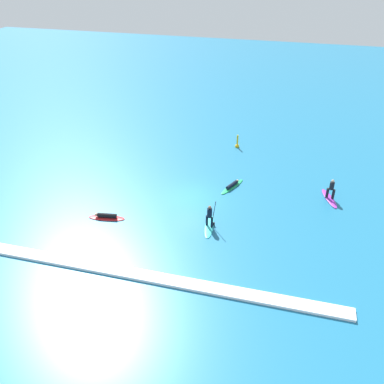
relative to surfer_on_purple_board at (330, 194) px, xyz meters
name	(u,v)px	position (x,y,z in m)	size (l,w,h in m)	color
ground_plane	(192,197)	(-10.52, -2.50, -0.47)	(120.00, 120.00, 0.00)	#1E6B93
surfer_on_purple_board	(330,194)	(0.00, 0.00, 0.00)	(1.51, 2.87, 1.75)	purple
surfer_on_teal_board	(210,220)	(-8.35, -5.93, 0.07)	(0.96, 2.87, 2.11)	#33C6CC
surfer_on_green_board	(232,186)	(-7.71, -0.14, -0.33)	(1.76, 2.99, 0.39)	#23B266
surfer_on_red_board	(106,217)	(-15.86, -6.83, -0.32)	(2.76, 1.10, 0.42)	red
marker_buoy	(237,145)	(-8.54, 7.50, -0.21)	(0.40, 0.40, 1.37)	yellow
wave_crest	(153,277)	(-10.52, -11.88, -0.38)	(23.22, 0.90, 0.18)	white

